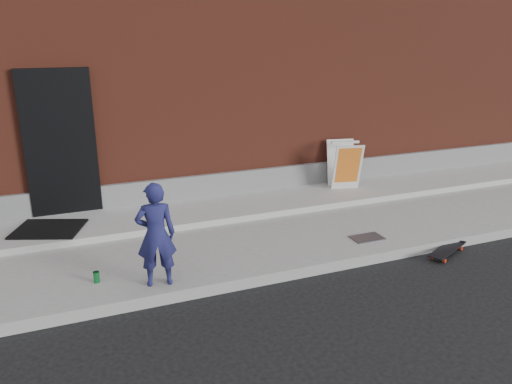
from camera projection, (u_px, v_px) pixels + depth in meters
name	position (u px, v px, depth m)	size (l,w,h in m)	color
ground	(296.00, 280.00, 6.38)	(80.00, 80.00, 0.00)	black
sidewalk	(253.00, 233.00, 7.69)	(20.00, 3.00, 0.15)	gray
apron	(233.00, 207.00, 8.44)	(20.00, 1.20, 0.10)	#999994
building	(167.00, 56.00, 11.80)	(20.00, 8.10, 5.00)	maroon
child	(156.00, 235.00, 5.78)	(0.46, 0.30, 1.27)	#1C1D4F
skateboard	(447.00, 250.00, 7.08)	(0.83, 0.54, 0.09)	#B52C12
pizza_sign	(344.00, 164.00, 9.23)	(0.64, 0.72, 0.87)	silver
soda_can	(97.00, 277.00, 5.98)	(0.07, 0.07, 0.14)	#1B873C
doormat	(49.00, 229.00, 7.33)	(0.94, 0.76, 0.03)	black
utility_plate	(367.00, 238.00, 7.28)	(0.47, 0.30, 0.01)	#504F54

